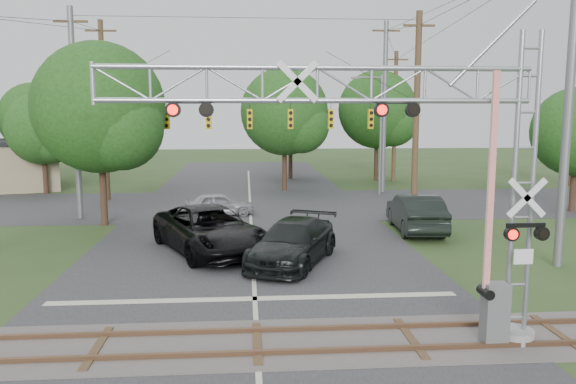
{
  "coord_description": "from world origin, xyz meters",
  "views": [
    {
      "loc": [
        -0.24,
        -11.66,
        5.88
      ],
      "look_at": [
        1.21,
        7.5,
        3.15
      ],
      "focal_mm": 35.0,
      "sensor_mm": 36.0,
      "label": 1
    }
  ],
  "objects": [
    {
      "name": "ground",
      "position": [
        0.0,
        0.0,
        0.0
      ],
      "size": [
        160.0,
        160.0,
        0.0
      ],
      "primitive_type": "plane",
      "color": "#29441F",
      "rests_on": "ground"
    },
    {
      "name": "road_main",
      "position": [
        0.0,
        10.0,
        0.01
      ],
      "size": [
        14.0,
        90.0,
        0.02
      ],
      "primitive_type": "cube",
      "color": "#2A2A2D",
      "rests_on": "ground"
    },
    {
      "name": "road_cross",
      "position": [
        0.0,
        24.0,
        0.01
      ],
      "size": [
        90.0,
        12.0,
        0.02
      ],
      "primitive_type": "cube",
      "color": "#2A2A2D",
      "rests_on": "ground"
    },
    {
      "name": "railroad_track",
      "position": [
        0.0,
        2.0,
        0.03
      ],
      "size": [
        90.0,
        3.2,
        0.17
      ],
      "color": "#4B4441",
      "rests_on": "ground"
    },
    {
      "name": "crossing_gantry",
      "position": [
        3.42,
        1.63,
        4.81
      ],
      "size": [
        10.95,
        1.0,
        7.85
      ],
      "color": "gray",
      "rests_on": "ground"
    },
    {
      "name": "traffic_signal_span",
      "position": [
        0.88,
        20.0,
        5.71
      ],
      "size": [
        19.34,
        0.36,
        11.5
      ],
      "color": "slate",
      "rests_on": "ground"
    },
    {
      "name": "pickup_black",
      "position": [
        -1.79,
        11.72,
        0.97
      ],
      "size": [
        5.83,
        7.69,
        1.94
      ],
      "primitive_type": "imported",
      "rotation": [
        0.0,
        0.0,
        0.43
      ],
      "color": "black",
      "rests_on": "ground"
    },
    {
      "name": "car_dark",
      "position": [
        1.57,
        9.7,
        0.85
      ],
      "size": [
        4.52,
        6.3,
        1.69
      ],
      "primitive_type": "imported",
      "rotation": [
        0.0,
        0.0,
        -0.41
      ],
      "color": "black",
      "rests_on": "ground"
    },
    {
      "name": "sedan_silver",
      "position": [
        -1.78,
        20.25,
        0.67
      ],
      "size": [
        4.17,
        2.24,
        1.35
      ],
      "primitive_type": "imported",
      "rotation": [
        0.0,
        0.0,
        1.74
      ],
      "color": "#929298",
      "rests_on": "ground"
    },
    {
      "name": "suv_dark",
      "position": [
        8.17,
        15.26,
        0.94
      ],
      "size": [
        2.38,
        5.8,
        1.87
      ],
      "primitive_type": "imported",
      "rotation": [
        0.0,
        0.0,
        3.07
      ],
      "color": "black",
      "rests_on": "ground"
    },
    {
      "name": "streetlight",
      "position": [
        9.22,
        27.96,
        4.77
      ],
      "size": [
        2.27,
        0.24,
        8.52
      ],
      "color": "slate",
      "rests_on": "ground"
    },
    {
      "name": "utility_poles",
      "position": [
        3.04,
        22.1,
        5.94
      ],
      "size": [
        25.61,
        27.16,
        12.54
      ],
      "color": "#412B1E",
      "rests_on": "ground"
    },
    {
      "name": "treeline",
      "position": [
        -1.88,
        31.18,
        5.62
      ],
      "size": [
        56.63,
        26.4,
        9.5
      ],
      "color": "#3B271B",
      "rests_on": "ground"
    }
  ]
}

